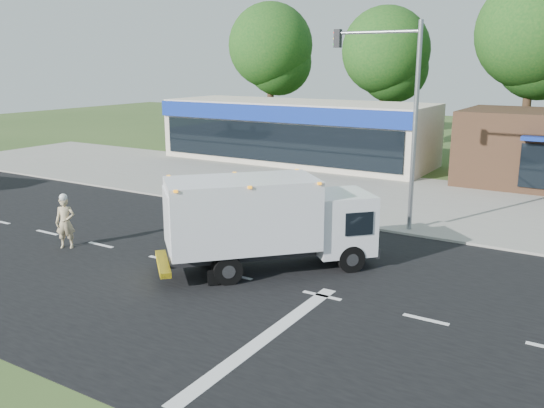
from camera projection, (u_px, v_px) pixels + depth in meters
name	position (u px, v px, depth m)	size (l,w,h in m)	color
ground	(236.00, 276.00, 17.92)	(120.00, 120.00, 0.00)	#385123
road_asphalt	(236.00, 276.00, 17.92)	(60.00, 14.00, 0.02)	black
sidewalk	(345.00, 216.00, 24.69)	(60.00, 2.40, 0.12)	gray
parking_apron	(392.00, 192.00, 29.51)	(60.00, 9.00, 0.02)	gray
lane_markings	(248.00, 300.00, 16.11)	(55.20, 7.00, 0.01)	silver
ems_box_truck	(265.00, 217.00, 18.06)	(6.23, 6.39, 3.03)	black
emergency_worker	(65.00, 222.00, 20.46)	(0.82, 0.75, 2.00)	tan
retail_strip_mall	(296.00, 131.00, 38.51)	(18.00, 6.20, 4.00)	beige
traffic_signal_pole	(400.00, 105.00, 21.84)	(3.51, 0.25, 8.00)	gray
background_trees	(457.00, 49.00, 39.90)	(36.77, 7.39, 12.10)	#332114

